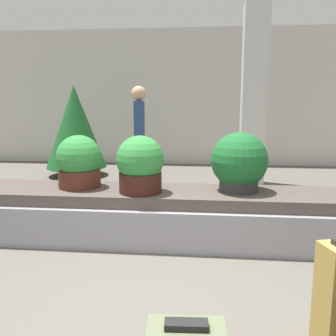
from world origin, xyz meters
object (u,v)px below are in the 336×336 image
at_px(potted_plant_0, 239,163).
at_px(traveler_0, 139,128).
at_px(pillar, 254,97).
at_px(potted_plant_1, 79,163).
at_px(potted_plant_2, 140,165).
at_px(decorated_tree, 75,127).

relative_size(potted_plant_0, traveler_0, 0.36).
distance_m(potted_plant_0, traveler_0, 2.63).
height_order(pillar, potted_plant_0, pillar).
bearing_deg(pillar, potted_plant_1, -127.87).
bearing_deg(potted_plant_1, potted_plant_2, -13.30).
bearing_deg(traveler_0, potted_plant_0, -155.76).
height_order(potted_plant_1, decorated_tree, decorated_tree).
bearing_deg(decorated_tree, potted_plant_0, -47.58).
xyz_separation_m(potted_plant_2, traveler_0, (-0.43, 2.35, 0.22)).
bearing_deg(pillar, potted_plant_2, -116.35).
distance_m(pillar, potted_plant_2, 3.52).
bearing_deg(potted_plant_1, pillar, 52.13).
height_order(pillar, potted_plant_1, pillar).
distance_m(potted_plant_1, traveler_0, 2.20).
relative_size(pillar, traveler_0, 1.80).
height_order(pillar, traveler_0, pillar).
height_order(potted_plant_2, traveler_0, traveler_0).
xyz_separation_m(pillar, potted_plant_1, (-2.26, -2.91, -0.76)).
bearing_deg(potted_plant_1, decorated_tree, 110.29).
distance_m(potted_plant_1, decorated_tree, 3.54).
relative_size(potted_plant_1, traveler_0, 0.34).
bearing_deg(potted_plant_0, potted_plant_1, -179.69).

